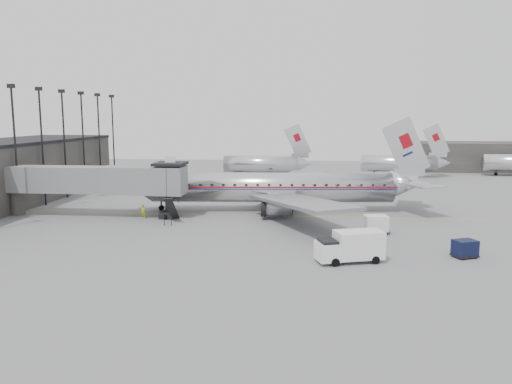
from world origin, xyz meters
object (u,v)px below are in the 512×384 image
baggage_cart_white (376,224)px  ramp_worker (143,211)px  service_van (350,246)px  baggage_cart_navy (465,248)px  airliner (278,187)px

baggage_cart_white → ramp_worker: (-25.42, 4.86, -0.17)m
service_van → baggage_cart_navy: (9.53, 2.25, -0.53)m
airliner → ramp_worker: bearing=-162.9°
baggage_cart_navy → baggage_cart_white: size_ratio=0.90×
service_van → baggage_cart_white: (3.38, 10.23, -0.35)m
service_van → ramp_worker: size_ratio=3.57×
airliner → baggage_cart_white: size_ratio=14.47×
baggage_cart_white → ramp_worker: bearing=160.9°
baggage_cart_white → baggage_cart_navy: bearing=-60.7°
service_van → ramp_worker: service_van is taller
airliner → baggage_cart_navy: bearing=-53.7°
baggage_cart_navy → baggage_cart_white: baggage_cart_white is taller
service_van → ramp_worker: 26.72m
baggage_cart_navy → ramp_worker: (-31.57, 12.84, 0.01)m
airliner → service_van: 22.34m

